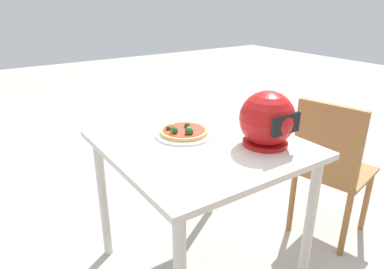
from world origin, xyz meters
The scene contains 6 objects.
ground_plane centered at (0.00, 0.00, 0.00)m, with size 14.00×14.00×0.00m, color #B2ADA3.
dining_table centered at (0.00, 0.00, 0.67)m, with size 0.88×0.93×0.78m.
pizza_plate centered at (0.02, -0.11, 0.78)m, with size 0.29×0.29×0.01m, color white.
pizza centered at (0.03, -0.11, 0.80)m, with size 0.24×0.24×0.05m.
motorcycle_helmet centered at (-0.23, 0.21, 0.90)m, with size 0.26×0.26×0.26m.
chair_side centered at (-0.80, 0.20, 0.51)m, with size 0.48×0.48×0.90m.
Camera 1 is at (0.91, 1.27, 1.43)m, focal length 32.55 mm.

